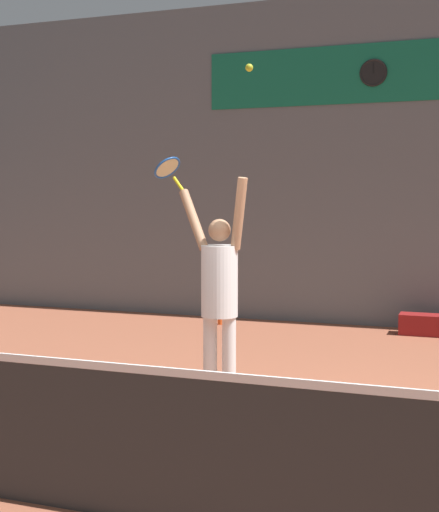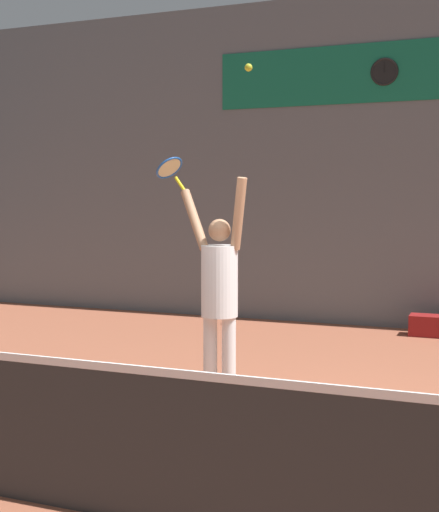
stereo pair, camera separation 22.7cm
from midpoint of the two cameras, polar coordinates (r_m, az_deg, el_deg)
The scene contains 10 objects.
ground_plane at distance 5.38m, azimuth 3.81°, elevation -16.49°, with size 18.00×18.00×0.00m, color #9E563D.
back_wall at distance 11.02m, azimuth 13.77°, elevation 7.41°, with size 18.00×0.10×5.00m.
sponsor_banner at distance 11.10m, azimuth 13.86°, elevation 14.12°, with size 5.19×0.02×0.87m.
scoreboard_clock at distance 11.09m, azimuth 13.64°, elevation 14.14°, with size 0.41×0.04×0.41m.
court_net at distance 4.25m, azimuth -0.80°, elevation -15.14°, with size 7.70×0.07×1.06m.
tennis_player at distance 6.61m, azimuth 0.96°, elevation -2.77°, with size 0.83×0.48×2.13m.
tennis_racket at distance 7.11m, azimuth -3.05°, elevation 6.95°, with size 0.39×0.36×0.36m.
tennis_ball at distance 6.46m, azimuth 3.38°, elevation 14.83°, with size 0.07×0.07×0.07m.
water_bottle at distance 11.01m, azimuth 1.42°, elevation -4.89°, with size 0.07×0.07×0.26m.
equipment_bag at distance 10.55m, azimuth 17.76°, elevation -5.37°, with size 0.81×0.34×0.29m.
Camera 2 is at (1.64, -4.74, 1.93)m, focal length 50.00 mm.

